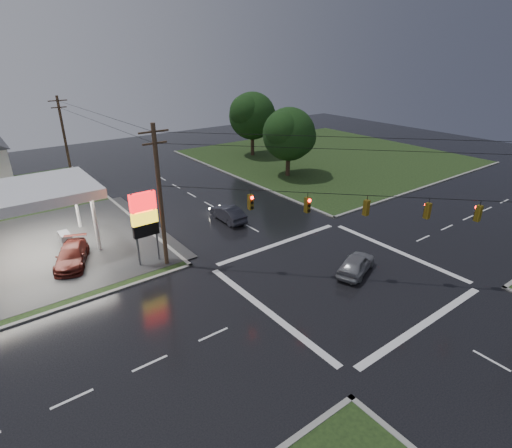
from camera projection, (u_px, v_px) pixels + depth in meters
ground at (340, 277)px, 29.82m from camera, size 120.00×120.00×0.00m
grass_ne at (328, 157)px, 63.15m from camera, size 36.00×36.00×0.08m
pylon_sign at (144, 216)px, 30.13m from camera, size 2.00×0.35×6.00m
utility_pole_nw at (160, 196)px, 29.26m from camera, size 2.20×0.32×11.00m
utility_pole_n at (65, 137)px, 50.24m from camera, size 2.20×0.32×10.50m
traffic_signals at (348, 195)px, 27.22m from camera, size 26.87×26.87×1.47m
tree_ne_near at (290, 134)px, 51.48m from camera, size 7.99×6.80×8.98m
tree_ne_far at (253, 116)px, 61.68m from camera, size 8.46×7.20×9.80m
car_north at (228, 213)px, 39.30m from camera, size 1.71×4.67×1.53m
car_crossing at (356, 264)px, 30.09m from camera, size 4.77×3.23×1.51m
car_pump at (72, 255)px, 31.29m from camera, size 3.95×5.62×1.51m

